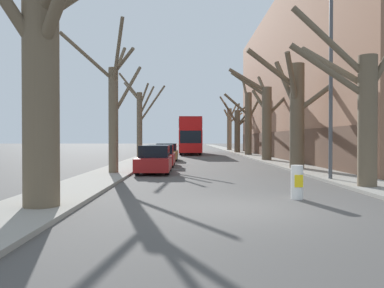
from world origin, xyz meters
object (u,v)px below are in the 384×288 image
Objects in this scene: street_tree_left_1 at (114,108)px; street_tree_right_0 at (362,105)px; parked_car_1 at (161,156)px; street_tree_right_2 at (265,116)px; parked_car_2 at (167,152)px; street_tree_left_2 at (140,120)px; street_tree_right_1 at (295,110)px; double_decker_bus at (190,134)px; street_tree_right_4 at (238,128)px; parked_car_0 at (154,160)px; street_tree_right_5 at (229,127)px; traffic_bollard at (297,182)px; street_tree_left_0 at (45,63)px; street_tree_right_3 at (248,121)px; lamp_post at (329,63)px.

street_tree_left_1 reaches higher than street_tree_right_0.
parked_car_1 is (1.97, 6.29, -2.71)m from street_tree_left_1.
street_tree_right_2 is 8.82m from parked_car_2.
street_tree_left_2 reaches higher than parked_car_1.
street_tree_right_1 is 0.60× the size of double_decker_bus.
parked_car_0 is at bearing -106.17° from street_tree_right_4.
street_tree_left_1 is at bearing -104.54° from street_tree_right_5.
street_tree_left_1 reaches higher than double_decker_bus.
parked_car_2 is at bearing 103.83° from traffic_bollard.
street_tree_right_2 is at bearing 52.99° from parked_car_0.
street_tree_right_4 is (0.29, 35.48, 0.26)m from street_tree_right_0.
parked_car_2 is (1.79, 22.55, -3.04)m from street_tree_left_0.
street_tree_left_1 is 0.89× the size of street_tree_right_3.
street_tree_left_0 reaches higher than street_tree_right_4.
lamp_post reaches higher than street_tree_right_5.
street_tree_left_2 is at bearing -131.39° from street_tree_right_3.
lamp_post is (-0.54, -32.97, 1.78)m from street_tree_right_4.
street_tree_right_1 is 9.00m from street_tree_right_2.
street_tree_left_0 reaches higher than street_tree_right_1.
parked_car_2 is 18.32m from lamp_post.
parked_car_2 is at bearing 90.00° from parked_car_0.
street_tree_right_1 is 13.21m from parked_car_2.
lamp_post is (-0.60, -43.11, 1.26)m from street_tree_right_5.
street_tree_left_0 is 0.87× the size of street_tree_right_3.
street_tree_right_4 reaches higher than double_decker_bus.
street_tree_right_3 is at bearing -89.68° from street_tree_right_4.
lamp_post is (-0.29, -5.95, 1.56)m from street_tree_right_1.
street_tree_right_5 is at bearing 77.80° from parked_car_0.
street_tree_right_3 is (0.29, 19.17, 0.27)m from street_tree_right_1.
street_tree_left_0 is 36.71m from double_decker_bus.
street_tree_right_2 is (10.18, 11.96, 0.37)m from street_tree_left_1.
street_tree_right_5 is 14.72m from double_decker_bus.
street_tree_right_1 is (10.10, 2.96, 0.16)m from street_tree_left_1.
street_tree_left_1 reaches higher than street_tree_right_1.
parked_car_0 is at bearing -90.00° from parked_car_2.
street_tree_right_4 is 1.58× the size of parked_car_2.
street_tree_right_2 is 20.19m from traffic_bollard.
street_tree_left_0 is 1.09× the size of street_tree_right_0.
street_tree_right_2 is (0.12, 17.46, 0.70)m from street_tree_right_0.
street_tree_right_1 is at bearing -22.22° from parked_car_1.
street_tree_right_1 is 1.60× the size of parked_car_1.
parked_car_0 reaches higher than parked_car_2.
parked_car_1 is at bearing -90.00° from parked_car_2.
street_tree_left_2 is at bearing -117.77° from street_tree_right_4.
street_tree_right_5 is at bearing 89.54° from street_tree_right_2.
parked_car_0 reaches higher than parked_car_1.
street_tree_right_1 is (0.05, 8.46, 0.48)m from street_tree_right_0.
street_tree_right_5 is (0.01, 17.98, 0.02)m from street_tree_right_3.
parked_car_2 is (1.97, 12.96, -2.70)m from street_tree_left_1.
lamp_post reaches higher than parked_car_0.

